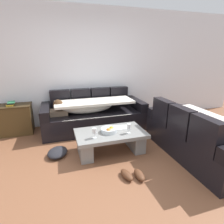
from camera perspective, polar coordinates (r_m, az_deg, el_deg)
ground_plane at (r=2.87m, az=-0.51°, el=-17.51°), size 14.00×14.00×0.00m
back_wall at (r=4.45m, az=-8.85°, el=13.68°), size 9.00×0.10×2.70m
couch_along_wall at (r=4.15m, az=-6.14°, el=-0.89°), size 2.26×0.92×0.88m
couch_near_window at (r=3.37m, az=25.42°, el=-7.10°), size 0.92×1.89×0.88m
coffee_table at (r=3.19m, az=-0.47°, el=-8.60°), size 1.20×0.68×0.38m
fruit_bowl at (r=3.10m, az=-0.92°, el=-5.74°), size 0.28×0.28×0.10m
wine_glass_near_left at (r=2.87m, az=-5.61°, el=-6.11°), size 0.07×0.07×0.17m
wine_glass_near_right at (r=3.04m, az=5.37°, el=-4.70°), size 0.07×0.07×0.17m
open_magazine at (r=3.30m, az=2.94°, el=-4.91°), size 0.30×0.24×0.01m
side_cabinet at (r=4.40m, az=-28.47°, el=-2.09°), size 0.72×0.44×0.64m
book_stack_on_cabinet at (r=4.30m, az=-29.47°, el=2.35°), size 0.17×0.20×0.08m
pair_of_shoes at (r=2.69m, az=6.67°, el=-19.18°), size 0.32×0.33×0.09m
crumpled_garment at (r=3.28m, az=-16.92°, el=-12.14°), size 0.44×0.49×0.12m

